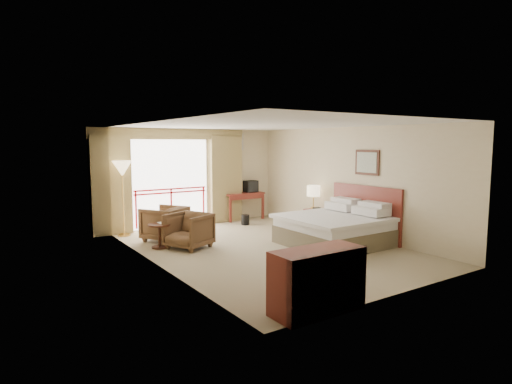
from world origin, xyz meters
TOP-DOWN VIEW (x-y plane):
  - floor at (0.00, 0.00)m, footprint 7.00×7.00m
  - ceiling at (0.00, 0.00)m, footprint 7.00×7.00m
  - wall_back at (0.00, 3.50)m, footprint 5.00×0.00m
  - wall_front at (0.00, -3.50)m, footprint 5.00×0.00m
  - wall_left at (-2.50, 0.00)m, footprint 0.00×7.00m
  - wall_right at (2.50, 0.00)m, footprint 0.00×7.00m
  - balcony_door at (-0.80, 3.48)m, footprint 2.40×0.00m
  - balcony_railing at (-0.80, 3.46)m, footprint 2.09×0.03m
  - curtain_left at (-2.45, 3.35)m, footprint 1.00×0.26m
  - curtain_right at (0.85, 3.35)m, footprint 1.00×0.26m
  - valance at (-0.80, 3.38)m, footprint 4.40×0.22m
  - hvac_vent at (1.30, 3.47)m, footprint 0.50×0.04m
  - bed at (1.50, -0.60)m, footprint 2.13×2.06m
  - headboard at (2.46, -0.60)m, footprint 0.06×2.10m
  - framed_art at (2.47, -0.60)m, footprint 0.04×0.72m
  - nightstand at (2.19, 0.92)m, footprint 0.39×0.46m
  - table_lamp at (2.19, 0.97)m, footprint 0.35×0.35m
  - phone at (2.14, 0.77)m, footprint 0.20×0.17m
  - desk at (1.44, 3.40)m, footprint 1.25×0.60m
  - tv at (1.74, 3.34)m, footprint 0.39×0.31m
  - coffee_maker at (1.09, 3.35)m, footprint 0.14×0.14m
  - cup at (1.24, 3.30)m, footprint 0.07×0.07m
  - wastebasket at (1.04, 2.54)m, footprint 0.23×0.23m
  - armchair_far at (-1.60, 1.95)m, footprint 1.23×1.23m
  - armchair_near at (-1.45, 0.94)m, footprint 1.13×1.12m
  - side_table at (-1.98, 1.31)m, footprint 0.49×0.49m
  - book at (-1.98, 1.31)m, footprint 0.19×0.24m
  - floor_lamp at (-2.25, 3.01)m, footprint 0.48×0.48m
  - dresser at (-1.50, -3.34)m, footprint 1.32×0.56m

SIDE VIEW (x-z plane):
  - floor at x=0.00m, z-range 0.00..0.00m
  - armchair_far at x=-1.60m, z-range -0.41..0.41m
  - armchair_near at x=-1.45m, z-range -0.39..0.39m
  - wastebasket at x=1.04m, z-range 0.00..0.29m
  - nightstand at x=2.19m, z-range 0.00..0.55m
  - side_table at x=-1.98m, z-range 0.10..0.63m
  - bed at x=1.50m, z-range -0.11..0.86m
  - dresser at x=-1.50m, z-range 0.00..0.88m
  - book at x=-1.98m, z-range 0.53..0.55m
  - phone at x=2.14m, z-range 0.55..0.63m
  - desk at x=1.44m, z-range 0.23..1.05m
  - headboard at x=2.46m, z-range 0.00..1.30m
  - balcony_railing at x=-0.80m, z-range 0.30..1.32m
  - cup at x=1.24m, z-range 0.81..0.90m
  - coffee_maker at x=1.09m, z-range 0.81..1.05m
  - tv at x=1.74m, z-range 0.81..1.17m
  - table_lamp at x=2.19m, z-range 0.73..1.34m
  - balcony_door at x=-0.80m, z-range 0.00..2.40m
  - curtain_left at x=-2.45m, z-range 0.00..2.50m
  - curtain_right at x=0.85m, z-range 0.00..2.50m
  - wall_left at x=-2.50m, z-range -2.15..4.85m
  - wall_right at x=2.50m, z-range -2.15..4.85m
  - wall_back at x=0.00m, z-range -1.15..3.85m
  - wall_front at x=0.00m, z-range -1.15..3.85m
  - floor_lamp at x=-2.25m, z-range 0.68..2.55m
  - framed_art at x=2.47m, z-range 1.55..2.15m
  - hvac_vent at x=1.30m, z-range 2.10..2.60m
  - valance at x=-0.80m, z-range 2.41..2.69m
  - ceiling at x=0.00m, z-range 2.70..2.70m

